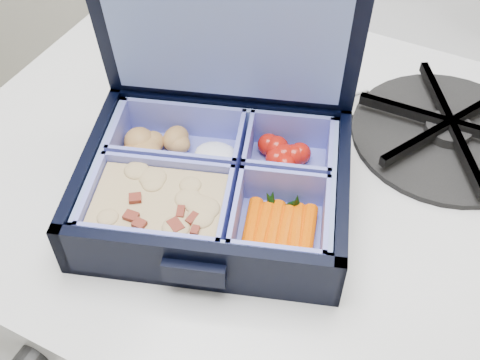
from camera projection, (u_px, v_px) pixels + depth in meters
The scene contains 5 objects.
stove at pixel (249, 333), 0.93m from camera, with size 0.56×0.56×0.85m, color silver, non-canonical shape.
bento_box at pixel (215, 186), 0.53m from camera, with size 0.23×0.18×0.05m, color black, non-canonical shape.
burner_grate at pixel (449, 128), 0.60m from camera, with size 0.19×0.19×0.03m, color black.
burner_grate_rear at pixel (209, 11), 0.74m from camera, with size 0.18×0.18×0.02m, color black.
fork at pixel (278, 130), 0.61m from camera, with size 0.03×0.20×0.01m, color silver, non-canonical shape.
Camera 1 is at (0.60, 1.30, 1.27)m, focal length 45.00 mm.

